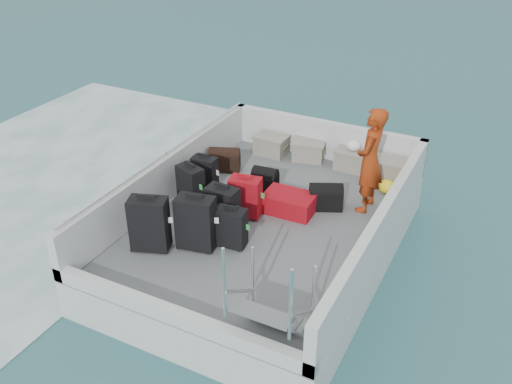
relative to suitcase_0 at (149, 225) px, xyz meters
The scene contains 23 objects.
ground 2.02m from the suitcase_0, 50.90° to the left, with size 160.00×160.00×0.00m, color #16444F.
wake_foam 4.07m from the suitcase_0, 159.97° to the left, with size 10.00×10.00×0.00m, color white.
ferry_hull 1.88m from the suitcase_0, 50.90° to the left, with size 3.60×5.00×0.60m, color silver.
deck 1.79m from the suitcase_0, 50.90° to the left, with size 3.30×4.70×0.02m, color slate.
deck_fittings 1.77m from the suitcase_0, 35.49° to the left, with size 3.60×5.00×0.90m.
suitcase_0 is the anchor object (origin of this frame).
suitcase_1 1.30m from the suitcase_0, 97.38° to the left, with size 0.43×0.25×0.64m, color black.
suitcase_2 1.79m from the suitcase_0, 96.92° to the left, with size 0.40×0.24×0.58m, color black.
suitcase_3 0.63m from the suitcase_0, 30.43° to the left, with size 0.52×0.30×0.79m, color black.
suitcase_4 1.09m from the suitcase_0, 54.62° to the left, with size 0.46×0.27×0.68m, color black.
suitcase_5 1.55m from the suitcase_0, 60.78° to the left, with size 0.46×0.28×0.64m, color #A10C18.
suitcase_6 1.11m from the suitcase_0, 30.86° to the left, with size 0.42×0.25×0.59m, color black.
suitcase_8 2.21m from the suitcase_0, 53.64° to the left, with size 0.50×0.76×0.30m, color #A10C18.
duffel_0 2.55m from the suitcase_0, 96.13° to the left, with size 0.53×0.30×0.32m, color black, non-canonical shape.
duffel_1 2.30m from the suitcase_0, 72.73° to the left, with size 0.40×0.30×0.32m, color black, non-canonical shape.
duffel_2 2.77m from the suitcase_0, 50.52° to the left, with size 0.51×0.30×0.32m, color black, non-canonical shape.
crate_0 3.46m from the suitcase_0, 87.06° to the left, with size 0.56×0.38×0.34m, color gray.
crate_1 3.66m from the suitcase_0, 76.12° to the left, with size 0.54×0.37×0.33m, color gray.
crate_2 3.94m from the suitcase_0, 64.37° to the left, with size 0.56×0.39×0.34m, color gray.
crate_3 4.21m from the suitcase_0, 54.94° to the left, with size 0.60×0.41×0.36m, color gray.
yellow_bag 3.92m from the suitcase_0, 50.75° to the left, with size 0.28×0.26×0.22m, color yellow.
white_bag 3.94m from the suitcase_0, 64.37° to the left, with size 0.24×0.24×0.18m, color white.
passenger 3.36m from the suitcase_0, 46.16° to the left, with size 0.61×0.39×1.65m, color #D44314.
Camera 1 is at (3.15, -6.47, 5.28)m, focal length 40.00 mm.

